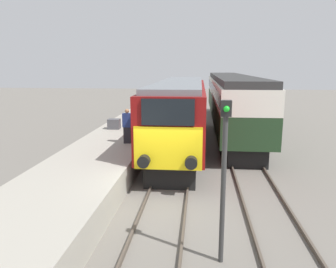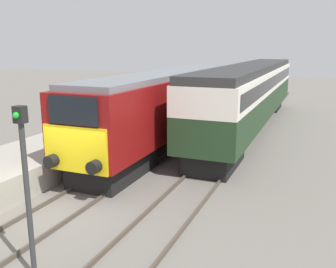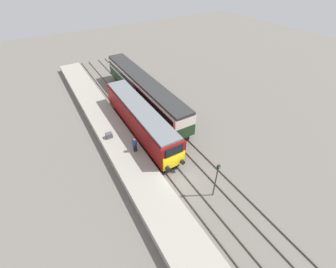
{
  "view_description": "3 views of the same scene",
  "coord_description": "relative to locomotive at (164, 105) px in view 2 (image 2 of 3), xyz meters",
  "views": [
    {
      "loc": [
        1.12,
        -10.45,
        4.69
      ],
      "look_at": [
        0.0,
        0.98,
        2.32
      ],
      "focal_mm": 35.0,
      "sensor_mm": 36.0,
      "label": 1
    },
    {
      "loc": [
        7.43,
        -9.02,
        5.16
      ],
      "look_at": [
        1.7,
        4.98,
        1.6
      ],
      "focal_mm": 40.0,
      "sensor_mm": 36.0,
      "label": 2
    },
    {
      "loc": [
        -8.27,
        -11.8,
        17.46
      ],
      "look_at": [
        1.7,
        4.98,
        1.6
      ],
      "focal_mm": 24.0,
      "sensor_mm": 36.0,
      "label": 3
    }
  ],
  "objects": [
    {
      "name": "passenger_carriage",
      "position": [
        3.4,
        6.07,
        0.29
      ],
      "size": [
        2.75,
        21.14,
        4.06
      ],
      "color": "black",
      "rests_on": "ground_plane"
    },
    {
      "name": "ground_plane",
      "position": [
        0.0,
        -8.54,
        -2.19
      ],
      "size": [
        120.0,
        120.0,
        0.0
      ],
      "primitive_type": "plane",
      "color": "slate"
    },
    {
      "name": "locomotive",
      "position": [
        0.0,
        0.0,
        0.0
      ],
      "size": [
        2.7,
        15.62,
        3.88
      ],
      "color": "black",
      "rests_on": "ground_plane"
    },
    {
      "name": "person_on_platform",
      "position": [
        -2.37,
        -3.63,
        -0.33
      ],
      "size": [
        0.44,
        0.26,
        1.69
      ],
      "color": "black",
      "rests_on": "platform_left"
    },
    {
      "name": "platform_left",
      "position": [
        -3.3,
        -0.54,
        -1.68
      ],
      "size": [
        3.5,
        50.0,
        1.01
      ],
      "color": "#9E998C",
      "rests_on": "ground_plane"
    },
    {
      "name": "luggage_crate",
      "position": [
        -3.99,
        -0.04,
        -0.87
      ],
      "size": [
        0.7,
        0.56,
        0.6
      ],
      "color": "#4C4C51",
      "rests_on": "platform_left"
    },
    {
      "name": "rails_near_track",
      "position": [
        0.0,
        -3.54,
        -2.12
      ],
      "size": [
        1.51,
        60.0,
        0.14
      ],
      "color": "#4C4238",
      "rests_on": "ground_plane"
    },
    {
      "name": "rails_far_track",
      "position": [
        3.4,
        -3.54,
        -2.12
      ],
      "size": [
        1.5,
        60.0,
        0.14
      ],
      "color": "#4C4238",
      "rests_on": "ground_plane"
    },
    {
      "name": "signal_post",
      "position": [
        1.7,
        -11.66,
        0.16
      ],
      "size": [
        0.24,
        0.28,
        3.96
      ],
      "color": "#333333",
      "rests_on": "ground_plane"
    }
  ]
}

